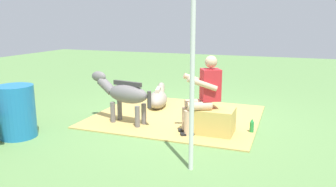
{
  "coord_description": "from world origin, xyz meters",
  "views": [
    {
      "loc": [
        -1.89,
        5.9,
        1.89
      ],
      "look_at": [
        0.19,
        0.28,
        0.55
      ],
      "focal_mm": 35.46,
      "sensor_mm": 36.0,
      "label": 1
    }
  ],
  "objects_px": {
    "hay_bale": "(212,121)",
    "water_barrel": "(17,112)",
    "pony_standing": "(124,94)",
    "soda_bottle": "(252,126)",
    "person_seated": "(204,92)",
    "pony_lying": "(158,98)",
    "tent_pole_left": "(192,82)"
  },
  "relations": [
    {
      "from": "hay_bale",
      "to": "water_barrel",
      "type": "relative_size",
      "value": 0.83
    },
    {
      "from": "pony_standing",
      "to": "water_barrel",
      "type": "relative_size",
      "value": 1.55
    },
    {
      "from": "hay_bale",
      "to": "soda_bottle",
      "type": "bearing_deg",
      "value": -158.46
    },
    {
      "from": "hay_bale",
      "to": "pony_standing",
      "type": "height_order",
      "value": "pony_standing"
    },
    {
      "from": "person_seated",
      "to": "pony_lying",
      "type": "bearing_deg",
      "value": -45.66
    },
    {
      "from": "hay_bale",
      "to": "soda_bottle",
      "type": "distance_m",
      "value": 0.68
    },
    {
      "from": "soda_bottle",
      "to": "tent_pole_left",
      "type": "relative_size",
      "value": 0.11
    },
    {
      "from": "hay_bale",
      "to": "tent_pole_left",
      "type": "height_order",
      "value": "tent_pole_left"
    },
    {
      "from": "pony_lying",
      "to": "soda_bottle",
      "type": "distance_m",
      "value": 2.43
    },
    {
      "from": "hay_bale",
      "to": "person_seated",
      "type": "relative_size",
      "value": 0.54
    },
    {
      "from": "water_barrel",
      "to": "person_seated",
      "type": "bearing_deg",
      "value": -156.87
    },
    {
      "from": "person_seated",
      "to": "tent_pole_left",
      "type": "xyz_separation_m",
      "value": [
        -0.2,
        1.38,
        0.43
      ]
    },
    {
      "from": "pony_standing",
      "to": "soda_bottle",
      "type": "height_order",
      "value": "pony_standing"
    },
    {
      "from": "pony_standing",
      "to": "tent_pole_left",
      "type": "height_order",
      "value": "tent_pole_left"
    },
    {
      "from": "tent_pole_left",
      "to": "person_seated",
      "type": "bearing_deg",
      "value": -81.76
    },
    {
      "from": "hay_bale",
      "to": "tent_pole_left",
      "type": "xyz_separation_m",
      "value": [
        -0.05,
        1.44,
        0.93
      ]
    },
    {
      "from": "person_seated",
      "to": "pony_lying",
      "type": "height_order",
      "value": "person_seated"
    },
    {
      "from": "pony_lying",
      "to": "tent_pole_left",
      "type": "height_order",
      "value": "tent_pole_left"
    },
    {
      "from": "person_seated",
      "to": "water_barrel",
      "type": "relative_size",
      "value": 1.54
    },
    {
      "from": "pony_standing",
      "to": "pony_lying",
      "type": "bearing_deg",
      "value": -95.11
    },
    {
      "from": "pony_lying",
      "to": "tent_pole_left",
      "type": "bearing_deg",
      "value": 119.48
    },
    {
      "from": "hay_bale",
      "to": "water_barrel",
      "type": "height_order",
      "value": "water_barrel"
    },
    {
      "from": "person_seated",
      "to": "tent_pole_left",
      "type": "height_order",
      "value": "tent_pole_left"
    },
    {
      "from": "hay_bale",
      "to": "pony_lying",
      "type": "xyz_separation_m",
      "value": [
        1.53,
        -1.36,
        -0.03
      ]
    },
    {
      "from": "pony_standing",
      "to": "pony_lying",
      "type": "height_order",
      "value": "pony_standing"
    },
    {
      "from": "person_seated",
      "to": "hay_bale",
      "type": "bearing_deg",
      "value": -160.31
    },
    {
      "from": "pony_lying",
      "to": "pony_standing",
      "type": "bearing_deg",
      "value": 84.89
    },
    {
      "from": "hay_bale",
      "to": "water_barrel",
      "type": "distance_m",
      "value": 3.22
    },
    {
      "from": "person_seated",
      "to": "pony_standing",
      "type": "xyz_separation_m",
      "value": [
        1.5,
        -0.04,
        -0.16
      ]
    },
    {
      "from": "pony_standing",
      "to": "water_barrel",
      "type": "height_order",
      "value": "pony_standing"
    },
    {
      "from": "soda_bottle",
      "to": "water_barrel",
      "type": "height_order",
      "value": "water_barrel"
    },
    {
      "from": "pony_standing",
      "to": "pony_lying",
      "type": "xyz_separation_m",
      "value": [
        -0.12,
        -1.37,
        -0.38
      ]
    }
  ]
}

